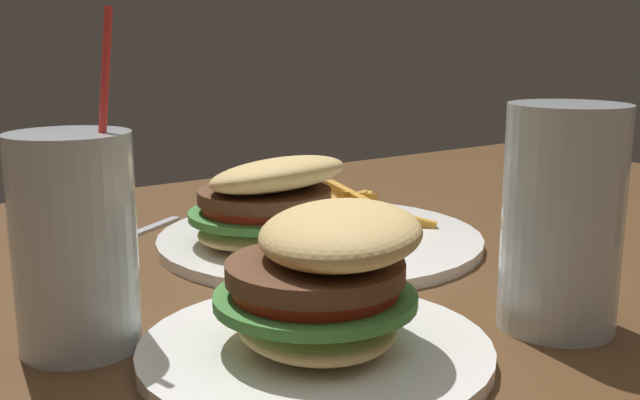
# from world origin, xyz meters

# --- Properties ---
(meal_plate_near) EXTENTS (0.31, 0.31, 0.10)m
(meal_plate_near) POSITION_xyz_m (0.05, -0.16, 0.78)
(meal_plate_near) COLOR white
(meal_plate_near) RESTS_ON dining_table
(beer_glass) EXTENTS (0.08, 0.08, 0.15)m
(beer_glass) POSITION_xyz_m (0.01, 0.11, 0.83)
(beer_glass) COLOR silver
(beer_glass) RESTS_ON dining_table
(juice_glass) EXTENTS (0.08, 0.08, 0.21)m
(juice_glass) POSITION_xyz_m (0.29, -0.05, 0.82)
(juice_glass) COLOR silver
(juice_glass) RESTS_ON dining_table
(spoon) EXTENTS (0.14, 0.10, 0.01)m
(spoon) POSITION_xyz_m (0.19, -0.27, 0.76)
(spoon) COLOR silver
(spoon) RESTS_ON dining_table
(meal_plate_far) EXTENTS (0.22, 0.22, 0.10)m
(meal_plate_far) POSITION_xyz_m (0.17, 0.06, 0.79)
(meal_plate_far) COLOR white
(meal_plate_far) RESTS_ON dining_table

